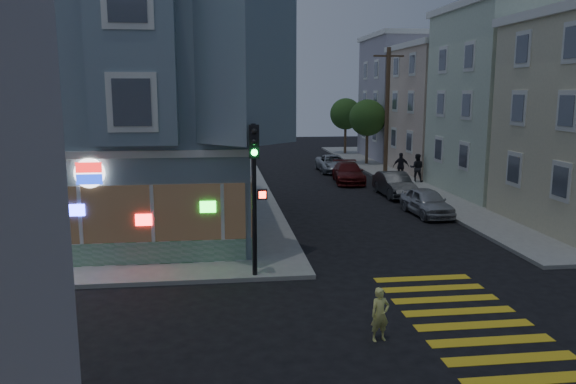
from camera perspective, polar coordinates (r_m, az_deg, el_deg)
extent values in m
plane|color=black|center=(16.56, -6.38, -11.49)|extent=(120.00, 120.00, 0.00)
cube|color=gray|center=(41.10, -26.08, 0.73)|extent=(33.00, 42.00, 0.15)
cube|color=gray|center=(45.22, 23.67, 1.68)|extent=(24.00, 42.00, 0.15)
cube|color=slate|center=(27.05, -19.96, 8.64)|extent=(14.00, 14.00, 11.00)
cube|color=silver|center=(27.12, -19.75, 5.16)|extent=(14.30, 14.30, 0.25)
cube|color=#196B33|center=(20.97, -23.31, -6.01)|extent=(13.60, 0.12, 0.80)
cube|color=#382B1E|center=(20.64, -23.58, -2.27)|extent=(13.60, 0.10, 2.00)
cylinder|color=white|center=(19.92, -19.52, 1.82)|extent=(1.00, 0.12, 1.00)
cube|color=beige|center=(37.02, 25.10, 8.17)|extent=(12.00, 8.60, 10.50)
cube|color=#C4A797|center=(44.93, 18.91, 7.81)|extent=(12.00, 8.60, 9.00)
cube|color=#9A94A3|center=(53.15, 14.69, 9.12)|extent=(12.00, 8.60, 10.50)
cylinder|color=#4C3826|center=(41.24, 10.03, 8.03)|extent=(0.30, 0.30, 9.00)
cube|color=#4C3826|center=(41.29, 10.20, 13.45)|extent=(2.20, 0.12, 0.12)
cylinder|color=#4C3826|center=(47.24, 8.01, 4.82)|extent=(0.24, 0.24, 3.20)
sphere|color=#204A1A|center=(47.08, 8.08, 7.48)|extent=(3.00, 3.00, 3.00)
cylinder|color=#4C3826|center=(54.97, 5.84, 5.61)|extent=(0.24, 0.24, 3.20)
sphere|color=#204A1A|center=(54.84, 5.88, 7.90)|extent=(3.00, 3.00, 3.00)
imported|color=#E4E776|center=(14.33, 9.33, -12.18)|extent=(0.55, 0.42, 1.36)
imported|color=black|center=(38.28, 12.95, 2.41)|extent=(1.11, 1.00, 1.87)
imported|color=black|center=(38.85, 11.40, 2.57)|extent=(1.13, 0.58, 1.85)
imported|color=#A9ACB1|center=(28.71, 13.92, -1.00)|extent=(1.78, 4.03, 1.35)
imported|color=#333638|center=(33.53, 10.76, 0.76)|extent=(1.55, 4.30, 1.41)
imported|color=#551313|center=(38.07, 6.15, 1.96)|extent=(2.38, 4.86, 1.36)
imported|color=#A8AEB3|center=(43.10, 4.57, 2.90)|extent=(2.18, 4.65, 1.29)
cylinder|color=black|center=(18.07, -3.46, -0.91)|extent=(0.16, 0.16, 4.95)
cube|color=black|center=(17.58, -3.48, 5.14)|extent=(0.32, 0.28, 1.04)
sphere|color=black|center=(17.40, -3.46, 6.17)|extent=(0.20, 0.20, 0.20)
sphere|color=black|center=(17.42, -3.45, 5.10)|extent=(0.20, 0.20, 0.20)
sphere|color=#19F23F|center=(17.45, -3.44, 4.03)|extent=(0.20, 0.20, 0.20)
cube|color=black|center=(17.86, -2.64, -0.22)|extent=(0.32, 0.20, 0.32)
cube|color=#FF2614|center=(17.76, -2.61, -0.28)|extent=(0.22, 0.02, 0.22)
cylinder|color=white|center=(33.99, 12.57, 0.36)|extent=(0.23, 0.23, 0.58)
sphere|color=white|center=(33.94, 12.59, 0.92)|extent=(0.25, 0.25, 0.25)
cylinder|color=white|center=(33.98, 12.57, 0.44)|extent=(0.43, 0.12, 0.12)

